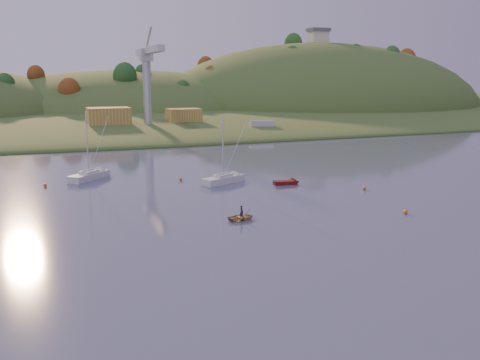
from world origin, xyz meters
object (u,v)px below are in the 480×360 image
object	(u,v)px
sailboat_near	(89,175)
sailboat_far	(223,179)
canoe	(242,217)
red_tender	(290,182)

from	to	relation	value
sailboat_near	sailboat_far	bearing A→B (deg)	-74.09
canoe	red_tender	world-z (taller)	red_tender
canoe	sailboat_far	bearing A→B (deg)	-20.50
sailboat_near	red_tender	bearing A→B (deg)	-73.35
red_tender	canoe	bearing A→B (deg)	-125.64
sailboat_near	red_tender	world-z (taller)	sailboat_near
sailboat_near	sailboat_far	xyz separation A→B (m)	(18.20, -9.84, -0.03)
sailboat_far	red_tender	xyz separation A→B (m)	(8.84, -4.33, -0.38)
sailboat_near	sailboat_far	size ratio (longest dim) A/B	1.06
sailboat_far	canoe	xyz separation A→B (m)	(-4.87, -20.16, -0.34)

